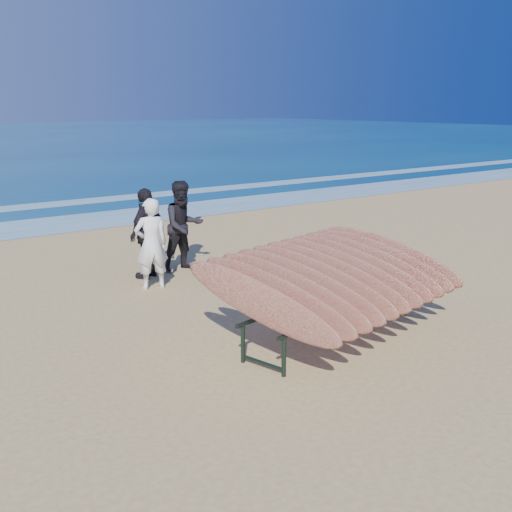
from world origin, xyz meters
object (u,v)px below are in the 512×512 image
(surfboard_rack, at_px, (334,277))
(person_white, at_px, (151,244))
(person_dark_a, at_px, (183,226))
(person_dark_b, at_px, (147,233))

(surfboard_rack, distance_m, person_white, 3.72)
(surfboard_rack, distance_m, person_dark_a, 4.39)
(person_dark_a, height_order, person_dark_b, person_dark_a)
(surfboard_rack, bearing_deg, person_white, 91.21)
(surfboard_rack, bearing_deg, person_dark_a, 74.74)
(surfboard_rack, bearing_deg, person_dark_b, 85.30)
(surfboard_rack, distance_m, person_dark_b, 4.36)
(person_white, height_order, person_dark_a, person_dark_a)
(surfboard_rack, height_order, person_white, person_white)
(person_white, distance_m, person_dark_a, 1.34)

